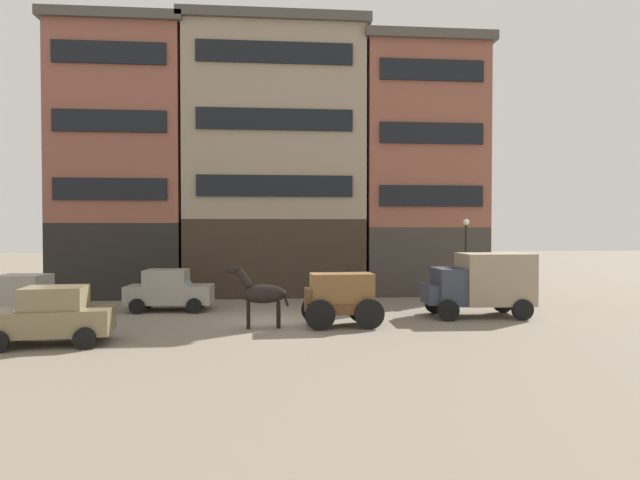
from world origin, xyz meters
TOP-DOWN VIEW (x-y plane):
  - ground_plane at (0.00, 0.00)m, footprint 120.00×120.00m
  - building_far_left at (-8.23, 9.67)m, footprint 7.12×6.45m
  - building_center_left at (0.00, 9.67)m, footprint 10.04×6.45m
  - building_center_right at (8.23, 9.67)m, footprint 7.11×6.45m
  - cargo_wagon at (2.40, -1.11)m, footprint 2.96×1.62m
  - draft_horse at (-0.55, -1.12)m, footprint 2.35×0.67m
  - delivery_truck_near at (8.46, 0.53)m, footprint 4.39×2.21m
  - sedan_dark at (-4.70, 3.23)m, footprint 3.75×1.96m
  - sedan_light at (-9.80, 1.05)m, footprint 3.83×2.14m
  - sedan_parked_curb at (-7.03, -3.38)m, footprint 3.86×2.21m
  - pedestrian_officer at (3.34, 3.20)m, footprint 0.37×0.37m
  - streetlamp_curbside at (9.58, 5.23)m, footprint 0.32×0.32m

SIDE VIEW (x-z plane):
  - ground_plane at x=0.00m, z-range 0.00..0.00m
  - sedan_dark at x=-4.70m, z-range 0.00..1.83m
  - sedan_light at x=-9.80m, z-range 0.00..1.83m
  - sedan_parked_curb at x=-7.03m, z-range 0.00..1.83m
  - pedestrian_officer at x=3.34m, z-range 0.08..1.88m
  - cargo_wagon at x=2.40m, z-range 0.16..2.14m
  - draft_horse at x=-0.55m, z-range 0.12..2.42m
  - delivery_truck_near at x=8.46m, z-range 0.11..2.73m
  - streetlamp_curbside at x=9.58m, z-range 0.61..4.73m
  - building_center_right at x=8.23m, z-range 0.05..14.17m
  - building_far_left at x=-8.23m, z-range 0.05..14.65m
  - building_center_left at x=0.00m, z-range 0.04..14.90m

